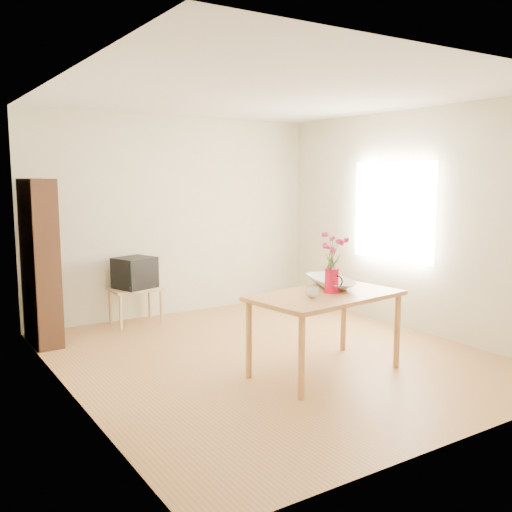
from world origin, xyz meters
TOP-DOWN VIEW (x-y plane):
  - room at (0.03, 0.00)m, footprint 4.50×4.50m
  - table at (0.15, -0.65)m, footprint 1.49×0.97m
  - tv_stand at (-0.70, 1.97)m, footprint 0.60×0.45m
  - bookshelf at (-1.85, 1.75)m, footprint 0.28×0.70m
  - pitcher at (0.23, -0.64)m, footprint 0.15×0.23m
  - flowers at (0.23, -0.64)m, footprint 0.26×0.26m
  - mug at (-0.05, -0.71)m, footprint 0.15×0.15m
  - bowl at (0.42, -0.40)m, footprint 0.63×0.63m
  - teacup_a at (0.38, -0.40)m, footprint 0.09×0.09m
  - teacup_b at (0.47, -0.38)m, footprint 0.09×0.09m
  - television at (-0.70, 1.98)m, footprint 0.54×0.52m

SIDE VIEW (x-z plane):
  - tv_stand at x=-0.70m, z-range 0.16..0.62m
  - television at x=-0.70m, z-range 0.46..0.84m
  - table at x=0.15m, z-range 0.29..1.04m
  - mug at x=-0.05m, z-range 0.75..0.84m
  - bookshelf at x=-1.85m, z-range -0.06..1.74m
  - pitcher at x=0.23m, z-range 0.74..0.97m
  - teacup_a at x=0.38m, z-range 0.91..0.97m
  - teacup_b at x=0.47m, z-range 0.91..0.98m
  - bowl at x=0.42m, z-range 0.75..1.23m
  - flowers at x=0.23m, z-range 0.97..1.34m
  - room at x=0.03m, z-range -0.95..3.55m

